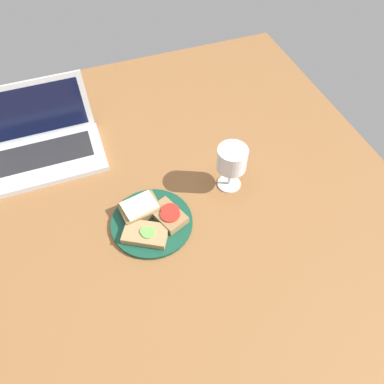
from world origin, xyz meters
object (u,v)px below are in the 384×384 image
(plate, at_px, (152,222))
(wine_glass, at_px, (232,160))
(sandwich_with_cucumber, at_px, (146,234))
(sandwich_with_tomato, at_px, (169,215))
(sandwich_with_cheese, at_px, (140,208))
(laptop, at_px, (41,144))

(plate, bearing_deg, wine_glass, 12.45)
(sandwich_with_cucumber, xyz_separation_m, wine_glass, (0.27, 0.09, 0.08))
(sandwich_with_tomato, height_order, sandwich_with_cheese, sandwich_with_cheese)
(sandwich_with_cucumber, bearing_deg, laptop, 118.23)
(wine_glass, bearing_deg, sandwich_with_cucumber, -161.37)
(sandwich_with_cucumber, bearing_deg, sandwich_with_tomato, 24.62)
(plate, distance_m, sandwich_with_cheese, 0.05)
(plate, distance_m, laptop, 0.43)
(sandwich_with_cheese, relative_size, wine_glass, 0.79)
(sandwich_with_cheese, height_order, laptop, laptop)
(sandwich_with_cucumber, distance_m, sandwich_with_tomato, 0.08)
(sandwich_with_tomato, bearing_deg, plate, 174.63)
(sandwich_with_cucumber, xyz_separation_m, sandwich_with_tomato, (0.07, 0.03, 0.00))
(sandwich_with_cucumber, relative_size, sandwich_with_tomato, 1.16)
(plate, relative_size, laptop, 0.63)
(plate, xyz_separation_m, sandwich_with_cheese, (-0.02, 0.04, 0.02))
(plate, xyz_separation_m, laptop, (-0.24, 0.36, 0.04))
(plate, bearing_deg, sandwich_with_cucumber, -124.72)
(laptop, bearing_deg, wine_glass, -32.05)
(plate, xyz_separation_m, wine_glass, (0.25, 0.05, 0.10))
(plate, relative_size, sandwich_with_cucumber, 1.66)
(sandwich_with_cheese, bearing_deg, laptop, 124.66)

